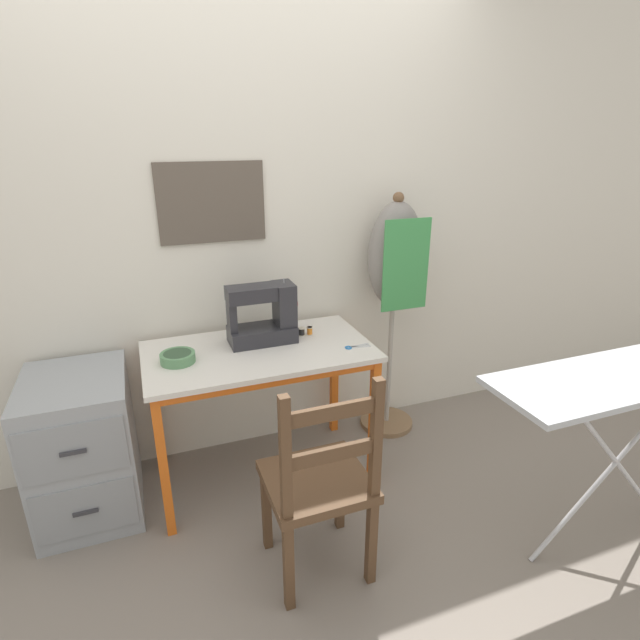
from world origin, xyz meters
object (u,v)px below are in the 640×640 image
Objects in this scene: scissors at (354,347)px; thread_spool_near_machine at (301,331)px; filing_cabinet at (84,446)px; fabric_bowl at (178,357)px; thread_spool_mid_table at (310,331)px; wooden_chair at (319,484)px; dress_form at (395,269)px; ironing_board at (637,380)px; sewing_machine at (265,315)px.

scissors is 0.30m from thread_spool_near_machine.
filing_cabinet is at bearing -177.38° from thread_spool_near_machine.
fabric_bowl is 3.76× the size of thread_spool_mid_table.
fabric_bowl is 0.17× the size of wooden_chair.
wooden_chair is at bearing -125.14° from scissors.
dress_form is 1.12× the size of ironing_board.
sewing_machine is 0.27× the size of ironing_board.
thread_spool_mid_table is at bearing 122.27° from scissors.
sewing_machine is 0.46m from fabric_bowl.
wooden_chair is at bearing -39.14° from filing_cabinet.
fabric_bowl is 0.11× the size of dress_form.
dress_form reaches higher than filing_cabinet.
sewing_machine is 8.68× the size of thread_spool_near_machine.
fabric_bowl is at bearing -167.73° from sewing_machine.
wooden_chair reaches higher than thread_spool_mid_table.
thread_spool_mid_table is 0.05× the size of wooden_chair.
sewing_machine is 0.26m from thread_spool_mid_table.
wooden_chair is (-0.38, -0.54, -0.30)m from scissors.
fabric_bowl is 0.68m from thread_spool_mid_table.
scissors is at bearing -139.50° from dress_form.
scissors is 0.72m from wooden_chair.
fabric_bowl is 0.83m from scissors.
thread_spool_mid_table is at bearing -168.87° from dress_form.
filing_cabinet is (-1.09, -0.05, -0.40)m from thread_spool_near_machine.
sewing_machine is 0.46m from scissors.
thread_spool_near_machine is at bearing 134.50° from ironing_board.
thread_spool_near_machine is 1.48m from ironing_board.
sewing_machine reaches higher than thread_spool_near_machine.
sewing_machine is 0.37× the size of wooden_chair.
fabric_bowl reaches higher than scissors.
ironing_board reaches higher than thread_spool_mid_table.
thread_spool_mid_table is at bearing 2.10° from filing_cabinet.
sewing_machine reaches higher than fabric_bowl.
ironing_board reaches higher than fabric_bowl.
thread_spool_near_machine is at bearing 128.08° from scissors.
sewing_machine is at bearing 148.95° from scissors.
thread_spool_mid_table is 1.20m from filing_cabinet.
dress_form is (0.77, 0.87, 0.57)m from wooden_chair.
thread_spool_near_machine is 0.03× the size of ironing_board.
wooden_chair reaches higher than scissors.
sewing_machine is at bearing 139.60° from ironing_board.
filing_cabinet is at bearing -177.60° from sewing_machine.
wooden_chair is (0.44, -0.67, -0.32)m from fabric_bowl.
wooden_chair is at bearing -103.88° from thread_spool_near_machine.
filing_cabinet is (-1.27, 0.19, -0.38)m from scissors.
wooden_chair is at bearing -106.91° from thread_spool_mid_table.
sewing_machine is at bearing 12.27° from fabric_bowl.
thread_spool_mid_table is (-0.15, 0.23, 0.02)m from scissors.
filing_cabinet is at bearing 171.56° from scissors.
sewing_machine is at bearing -176.33° from thread_spool_near_machine.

